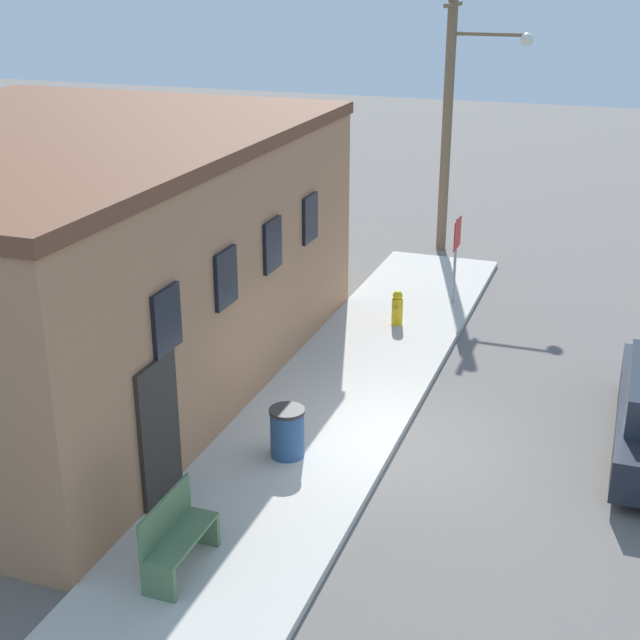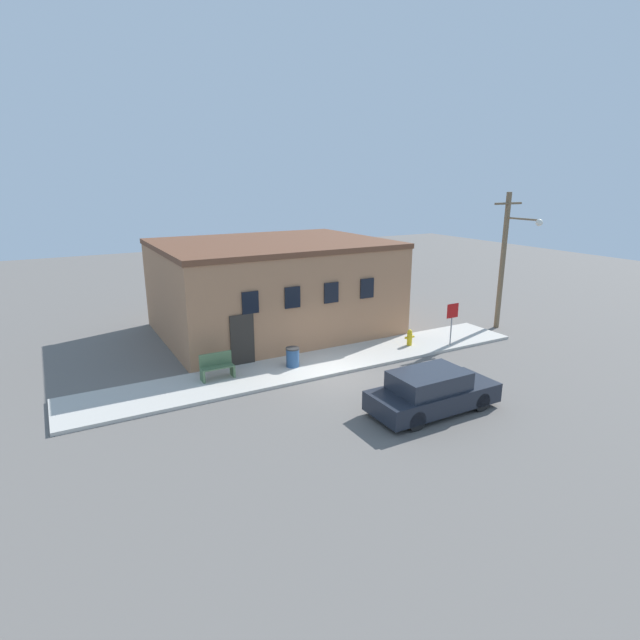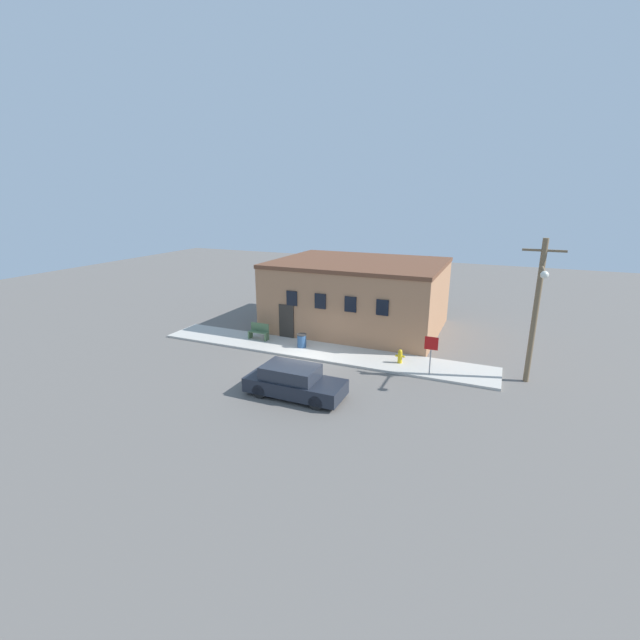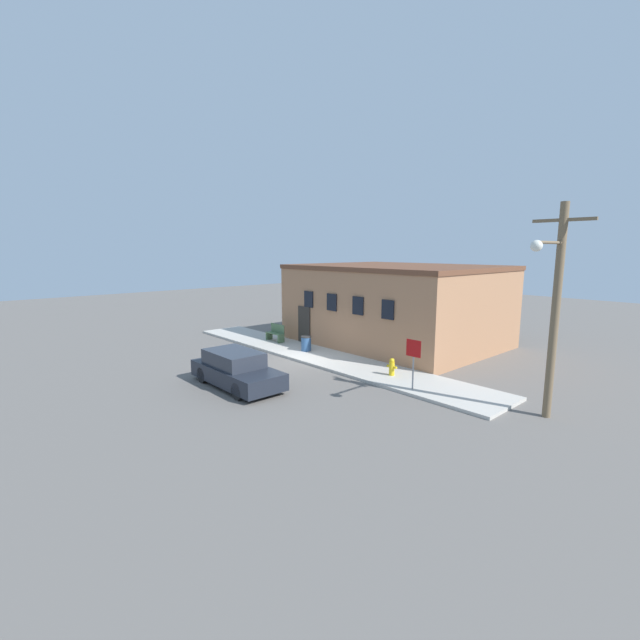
{
  "view_description": "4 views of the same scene",
  "coord_description": "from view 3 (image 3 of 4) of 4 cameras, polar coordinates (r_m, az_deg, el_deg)",
  "views": [
    {
      "loc": [
        -12.15,
        -3.03,
        7.1
      ],
      "look_at": [
        0.16,
        1.38,
        1.92
      ],
      "focal_mm": 50.0,
      "sensor_mm": 36.0,
      "label": 1
    },
    {
      "loc": [
        -9.25,
        -15.51,
        7.35
      ],
      "look_at": [
        0.16,
        1.38,
        1.92
      ],
      "focal_mm": 28.0,
      "sensor_mm": 36.0,
      "label": 2
    },
    {
      "loc": [
        9.3,
        -19.63,
        8.57
      ],
      "look_at": [
        0.16,
        1.38,
        1.92
      ],
      "focal_mm": 24.0,
      "sensor_mm": 36.0,
      "label": 3
    },
    {
      "loc": [
        15.74,
        -12.62,
        5.38
      ],
      "look_at": [
        0.16,
        1.38,
        1.92
      ],
      "focal_mm": 24.0,
      "sensor_mm": 36.0,
      "label": 4
    }
  ],
  "objects": [
    {
      "name": "ground_plane",
      "position": [
        23.35,
        -1.71,
        -5.36
      ],
      "size": [
        80.0,
        80.0,
        0.0
      ],
      "primitive_type": "plane",
      "color": "#66605B"
    },
    {
      "name": "bench",
      "position": [
        26.45,
        -8.15,
        -1.58
      ],
      "size": [
        1.25,
        0.44,
        0.98
      ],
      "color": "#4C6B47",
      "rests_on": "sidewalk"
    },
    {
      "name": "utility_pole",
      "position": [
        21.8,
        26.89,
        1.5
      ],
      "size": [
        1.8,
        2.14,
        6.81
      ],
      "color": "brown",
      "rests_on": "ground"
    },
    {
      "name": "parked_car",
      "position": [
        19.15,
        -3.5,
        -8.22
      ],
      "size": [
        4.42,
        1.8,
        1.4
      ],
      "color": "black",
      "rests_on": "ground"
    },
    {
      "name": "stop_sign",
      "position": [
        21.5,
        14.58,
        -3.67
      ],
      "size": [
        0.65,
        0.06,
        1.92
      ],
      "color": "gray",
      "rests_on": "sidewalk"
    },
    {
      "name": "trash_bin",
      "position": [
        24.84,
        -2.45,
        -2.74
      ],
      "size": [
        0.55,
        0.55,
        0.79
      ],
      "color": "#2D517F",
      "rests_on": "sidewalk"
    },
    {
      "name": "sidewalk",
      "position": [
        24.5,
        -0.34,
        -4.14
      ],
      "size": [
        19.55,
        2.75,
        0.12
      ],
      "color": "#BCB7AD",
      "rests_on": "ground"
    },
    {
      "name": "brick_building",
      "position": [
        28.65,
        5.11,
        3.39
      ],
      "size": [
        10.81,
        8.44,
        4.52
      ],
      "color": "#A87551",
      "rests_on": "ground"
    },
    {
      "name": "fire_hydrant",
      "position": [
        22.89,
        10.62,
        -4.77
      ],
      "size": [
        0.49,
        0.23,
        0.74
      ],
      "color": "gold",
      "rests_on": "sidewalk"
    }
  ]
}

